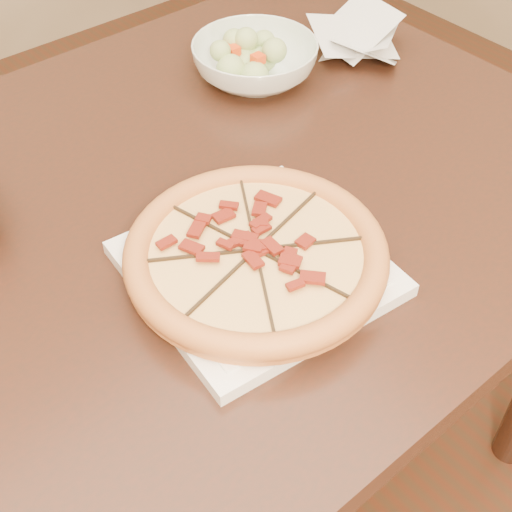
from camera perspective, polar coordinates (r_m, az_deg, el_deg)
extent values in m
cube|color=#36180F|center=(0.95, -10.14, 1.43)|extent=(1.40, 0.91, 0.04)
cylinder|color=#36180F|center=(1.69, 2.45, 7.97)|extent=(0.07, 0.07, 0.71)
cube|color=white|center=(0.85, 0.00, -1.00)|extent=(0.30, 0.30, 0.02)
cube|color=white|center=(0.84, 0.00, -0.48)|extent=(0.25, 0.25, 0.00)
cylinder|color=#E2904E|center=(0.84, 0.00, -0.10)|extent=(0.31, 0.31, 0.01)
torus|color=#E2904E|center=(0.83, 0.00, 0.29)|extent=(0.31, 0.31, 0.03)
cylinder|color=#FFC988|center=(0.83, 0.00, 0.24)|extent=(0.25, 0.25, 0.01)
cube|color=black|center=(0.83, 0.00, 0.49)|extent=(0.08, 0.30, 0.01)
cube|color=black|center=(0.83, 0.00, 0.49)|extent=(0.26, 0.16, 0.01)
cube|color=black|center=(0.83, 0.00, 0.49)|extent=(0.30, 0.08, 0.01)
cube|color=black|center=(0.83, 0.00, 0.49)|extent=(0.16, 0.26, 0.01)
cube|color=maroon|center=(0.84, 0.90, 1.49)|extent=(0.03, 0.02, 0.00)
cube|color=maroon|center=(0.86, 1.38, 2.81)|extent=(0.03, 0.02, 0.00)
cube|color=maroon|center=(0.88, 1.04, 4.18)|extent=(0.03, 0.03, 0.00)
cube|color=maroon|center=(0.85, -0.03, 2.09)|extent=(0.03, 0.03, 0.00)
cube|color=maroon|center=(0.87, -0.91, 3.31)|extent=(0.02, 0.03, 0.00)
cube|color=maroon|center=(0.89, -2.49, 4.24)|extent=(0.02, 0.03, 0.00)
cube|color=maroon|center=(0.85, -1.64, 2.10)|extent=(0.01, 0.02, 0.00)
cube|color=maroon|center=(0.86, -3.51, 2.65)|extent=(0.02, 0.03, 0.00)
cube|color=maroon|center=(0.86, -5.75, 2.68)|extent=(0.02, 0.03, 0.00)
cube|color=maroon|center=(0.84, -3.18, 1.22)|extent=(0.03, 0.03, 0.00)
cube|color=maroon|center=(0.83, -5.29, 0.78)|extent=(0.03, 0.03, 0.00)
cube|color=maroon|center=(0.82, -1.90, 0.40)|extent=(0.03, 0.02, 0.00)
cube|color=maroon|center=(0.81, -3.68, -0.43)|extent=(0.03, 0.02, 0.00)
cube|color=maroon|center=(0.80, -5.04, -1.83)|extent=(0.03, 0.02, 0.00)
cube|color=maroon|center=(0.81, -1.74, -0.69)|extent=(0.03, 0.02, 0.00)
cube|color=maroon|center=(0.79, -2.38, -2.22)|extent=(0.03, 0.02, 0.00)
cube|color=maroon|center=(0.77, -2.14, -4.04)|extent=(0.03, 0.02, 0.00)
cube|color=maroon|center=(0.80, -0.30, -1.61)|extent=(0.03, 0.03, 0.00)
cube|color=maroon|center=(0.78, 0.67, -3.13)|extent=(0.02, 0.03, 0.00)
cube|color=maroon|center=(0.81, 0.58, -0.51)|extent=(0.02, 0.03, 0.00)
cube|color=maroon|center=(0.80, 2.04, -1.64)|extent=(0.02, 0.03, 0.00)
cube|color=maroon|center=(0.79, 4.19, -2.35)|extent=(0.02, 0.03, 0.00)
cube|color=maroon|center=(0.81, 1.95, -0.26)|extent=(0.02, 0.03, 0.00)
cube|color=maroon|center=(0.81, 4.08, -0.45)|extent=(0.02, 0.03, 0.00)
cube|color=maroon|center=(0.82, 6.27, -0.01)|extent=(0.03, 0.03, 0.00)
cube|color=maroon|center=(0.83, 2.87, 0.78)|extent=(0.03, 0.03, 0.00)
cube|color=maroon|center=(0.84, 4.60, 1.58)|extent=(0.03, 0.02, 0.00)
cube|color=maroon|center=(0.87, 5.77, 2.85)|extent=(0.03, 0.02, 0.00)
cube|color=maroon|center=(0.85, 2.55, 2.20)|extent=(0.02, 0.01, 0.00)
imported|color=white|center=(1.19, -0.09, 15.29)|extent=(0.26, 0.26, 0.06)
sphere|color=#B3C588|center=(1.17, -0.10, 17.41)|extent=(0.04, 0.04, 0.04)
sphere|color=#B3C588|center=(1.18, 0.24, 17.81)|extent=(0.04, 0.04, 0.04)
sphere|color=#B3C588|center=(1.20, -0.42, 18.24)|extent=(0.04, 0.04, 0.04)
sphere|color=#B3C588|center=(1.17, -0.45, 17.59)|extent=(0.04, 0.04, 0.04)
sphere|color=#B3C588|center=(1.18, -1.53, 17.63)|extent=(0.04, 0.04, 0.04)
sphere|color=#B3C588|center=(1.17, -0.21, 17.40)|extent=(0.04, 0.04, 0.04)
sphere|color=#B3C588|center=(1.15, -0.95, 17.09)|extent=(0.04, 0.04, 0.04)
sphere|color=#B3C588|center=(1.13, -0.84, 16.51)|extent=(0.04, 0.04, 0.04)
sphere|color=#B3C588|center=(1.15, 0.02, 17.11)|extent=(0.04, 0.04, 0.04)
sphere|color=#B3C588|center=(1.14, 0.98, 16.83)|extent=(0.04, 0.04, 0.04)
sphere|color=#B3C588|center=(1.16, 0.13, 17.37)|extent=(0.04, 0.04, 0.04)
sphere|color=#B3C588|center=(1.17, 1.11, 17.49)|extent=(0.04, 0.04, 0.04)
cube|color=#E73E0E|center=(1.20, 0.18, 17.70)|extent=(0.02, 0.02, 0.01)
cube|color=#E73E0E|center=(1.18, -1.66, 17.13)|extent=(0.02, 0.02, 0.01)
cube|color=#E73E0E|center=(1.14, -0.38, 16.30)|extent=(0.02, 0.02, 0.01)
cube|color=#E73E0E|center=(1.17, 1.48, 16.88)|extent=(0.02, 0.02, 0.01)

